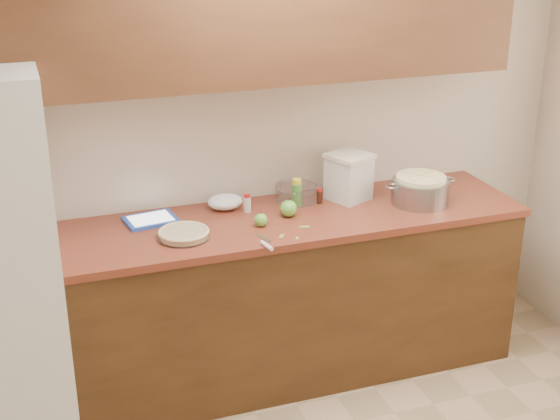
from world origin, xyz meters
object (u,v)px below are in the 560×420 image
object	(u,v)px
flour_canister	(349,176)
tablet	(151,220)
pie	(184,234)
colander	(420,190)

from	to	relation	value
flour_canister	tablet	xyz separation A→B (m)	(-1.08, 0.04, -0.12)
pie	tablet	xyz separation A→B (m)	(-0.11, 0.26, -0.01)
flour_canister	tablet	bearing A→B (deg)	178.02
pie	colander	world-z (taller)	colander
pie	tablet	world-z (taller)	pie
colander	flour_canister	distance (m)	0.39
pie	tablet	bearing A→B (deg)	113.97
pie	tablet	size ratio (longest dim) A/B	0.92
colander	tablet	distance (m)	1.44
pie	flour_canister	size ratio (longest dim) A/B	0.94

